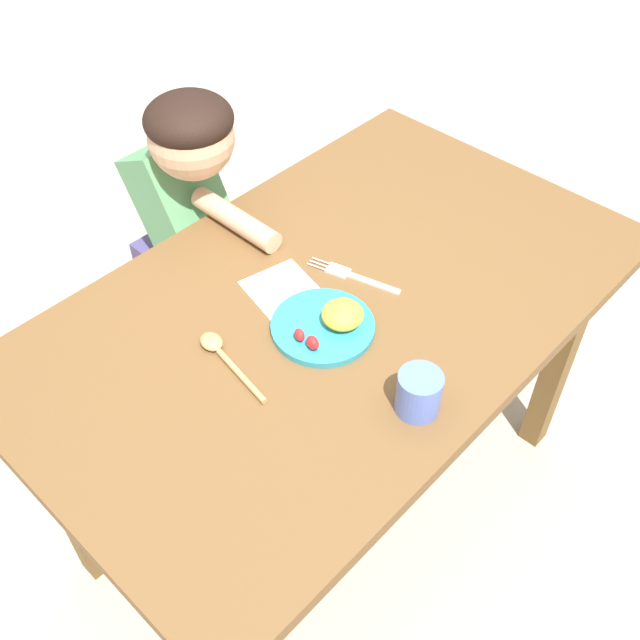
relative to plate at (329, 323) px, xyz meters
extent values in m
plane|color=#ADA293|center=(0.07, 0.05, -0.77)|extent=(8.00, 8.00, 0.00)
cube|color=brown|center=(0.07, 0.05, -0.03)|extent=(1.30, 0.79, 0.03)
cube|color=brown|center=(0.62, -0.25, -0.41)|extent=(0.06, 0.06, 0.72)
cube|color=brown|center=(-0.48, 0.34, -0.41)|extent=(0.06, 0.06, 0.72)
cube|color=brown|center=(0.62, 0.34, -0.41)|extent=(0.06, 0.06, 0.72)
cylinder|color=teal|center=(-0.01, 0.01, -0.01)|extent=(0.20, 0.20, 0.01)
ellipsoid|color=yellow|center=(0.02, -0.02, 0.02)|extent=(0.08, 0.08, 0.04)
ellipsoid|color=red|center=(-0.07, 0.01, 0.01)|extent=(0.03, 0.03, 0.03)
ellipsoid|color=red|center=(-0.06, -0.02, 0.01)|extent=(0.03, 0.03, 0.03)
cube|color=silver|center=(0.16, 0.02, -0.01)|extent=(0.04, 0.12, 0.01)
cube|color=silver|center=(0.13, 0.10, -0.01)|extent=(0.04, 0.05, 0.01)
cylinder|color=silver|center=(0.13, 0.14, -0.01)|extent=(0.01, 0.04, 0.00)
cylinder|color=silver|center=(0.12, 0.14, -0.01)|extent=(0.01, 0.04, 0.00)
cylinder|color=silver|center=(0.11, 0.14, -0.01)|extent=(0.01, 0.04, 0.00)
cylinder|color=tan|center=(-0.20, 0.03, -0.01)|extent=(0.04, 0.15, 0.01)
ellipsoid|color=tan|center=(-0.18, 0.13, -0.01)|extent=(0.05, 0.06, 0.02)
cylinder|color=#5773D3|center=(-0.03, -0.24, 0.02)|extent=(0.08, 0.08, 0.08)
cube|color=#4A4072|center=(0.09, 0.62, -0.49)|extent=(0.18, 0.15, 0.57)
cube|color=#599966|center=(0.09, 0.55, -0.06)|extent=(0.16, 0.27, 0.34)
sphere|color=#D8A884|center=(0.09, 0.48, 0.16)|extent=(0.19, 0.19, 0.19)
ellipsoid|color=black|center=(0.09, 0.48, 0.20)|extent=(0.19, 0.19, 0.10)
cylinder|color=#D8A884|center=(0.09, 0.36, 0.01)|extent=(0.05, 0.24, 0.05)
cube|color=white|center=(0.01, 0.14, -0.02)|extent=(0.16, 0.16, 0.00)
camera|label=1|loc=(-0.72, -0.65, 1.01)|focal=41.19mm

